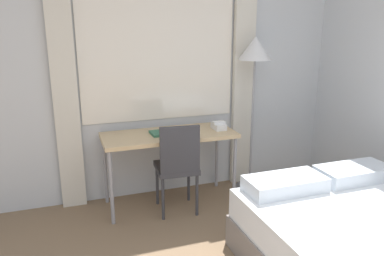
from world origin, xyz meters
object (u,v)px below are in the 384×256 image
desk (169,139)px  standing_lamp (255,63)px  telephone (219,126)px  book (162,133)px  desk_chair (178,163)px

desk → standing_lamp: (0.97, 0.05, 0.73)m
desk → telephone: 0.55m
book → desk_chair: bearing=-67.8°
standing_lamp → telephone: standing_lamp is taller
desk_chair → book: bearing=116.9°
desk_chair → book: size_ratio=4.08×
standing_lamp → book: standing_lamp is taller
standing_lamp → book: (-1.05, -0.05, -0.66)m
standing_lamp → desk_chair: bearing=-163.4°
desk_chair → book: 0.36m
desk_chair → standing_lamp: size_ratio=0.54×
desk → standing_lamp: bearing=3.0°
desk → standing_lamp: standing_lamp is taller
desk_chair → standing_lamp: (0.96, 0.28, 0.91)m
telephone → book: size_ratio=0.78×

